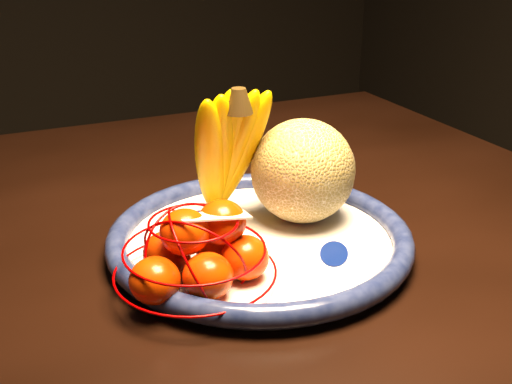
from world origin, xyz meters
name	(u,v)px	position (x,y,z in m)	size (l,w,h in m)	color
dining_table	(55,293)	(-0.03, -0.02, 0.67)	(1.53, 0.94, 0.75)	black
fruit_bowl	(260,239)	(0.20, -0.16, 0.77)	(0.36, 0.36, 0.03)	white
cantaloupe	(303,171)	(0.27, -0.14, 0.83)	(0.13, 0.13, 0.13)	olive
banana_bunch	(225,148)	(0.18, -0.10, 0.86)	(0.13, 0.12, 0.19)	#ECB603
mandarin_bag	(199,253)	(0.10, -0.22, 0.80)	(0.18, 0.18, 0.11)	#FC2D06
price_tag	(214,216)	(0.12, -0.23, 0.84)	(0.07, 0.03, 0.00)	white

